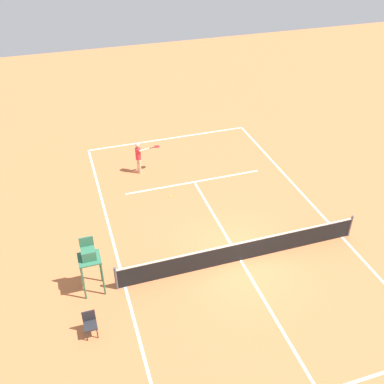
# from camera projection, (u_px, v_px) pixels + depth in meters

# --- Properties ---
(ground_plane) EXTENTS (60.00, 60.00, 0.00)m
(ground_plane) POSITION_uv_depth(u_px,v_px,m) (241.00, 260.00, 18.16)
(ground_plane) COLOR #C66B3D
(court_lines) EXTENTS (9.56, 22.10, 0.01)m
(court_lines) POSITION_uv_depth(u_px,v_px,m) (241.00, 260.00, 18.15)
(court_lines) COLOR white
(court_lines) RESTS_ON ground
(tennis_net) EXTENTS (10.16, 0.10, 1.07)m
(tennis_net) POSITION_uv_depth(u_px,v_px,m) (241.00, 251.00, 17.87)
(tennis_net) COLOR #4C4C51
(tennis_net) RESTS_ON ground
(player_serving) EXTENTS (1.32, 0.45, 1.74)m
(player_serving) POSITION_uv_depth(u_px,v_px,m) (139.00, 155.00, 23.08)
(player_serving) COLOR #D8A884
(player_serving) RESTS_ON ground
(tennis_ball) EXTENTS (0.07, 0.07, 0.07)m
(tennis_ball) POSITION_uv_depth(u_px,v_px,m) (170.00, 196.00, 21.78)
(tennis_ball) COLOR #CCE033
(tennis_ball) RESTS_ON ground
(umpire_chair) EXTENTS (0.80, 0.80, 2.41)m
(umpire_chair) POSITION_uv_depth(u_px,v_px,m) (89.00, 258.00, 15.95)
(umpire_chair) COLOR #2D6B4C
(umpire_chair) RESTS_ON ground
(courtside_chair_near) EXTENTS (0.44, 0.46, 0.95)m
(courtside_chair_near) POSITION_uv_depth(u_px,v_px,m) (90.00, 323.00, 14.92)
(courtside_chair_near) COLOR #262626
(courtside_chair_near) RESTS_ON ground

